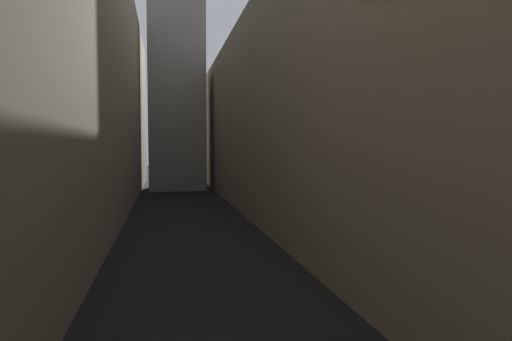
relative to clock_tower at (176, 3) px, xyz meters
The scene contains 4 objects.
ground_plane 46.56m from the clock_tower, 90.00° to the right, with size 264.00×264.00×0.00m, color black.
building_block_left 39.76m from the clock_tower, 108.40° to the right, with size 11.82×108.00×25.21m, color gray.
building_block_right 40.81m from the clock_tower, 72.59° to the right, with size 10.51×108.00×19.66m, color gray.
clock_tower is the anchor object (origin of this frame).
Camera 1 is at (-1.99, 13.09, 6.63)m, focal length 30.91 mm.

